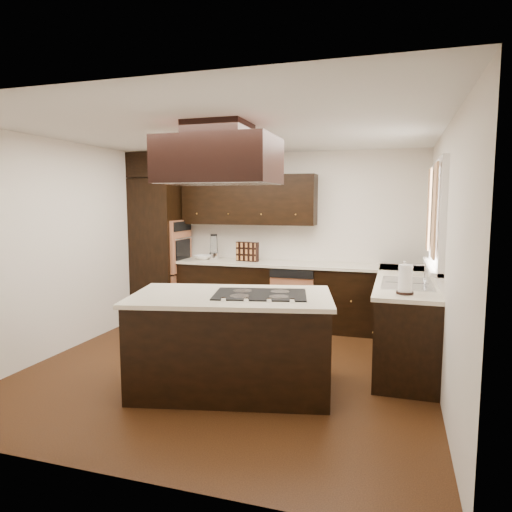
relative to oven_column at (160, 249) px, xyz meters
name	(u,v)px	position (x,y,z in m)	size (l,w,h in m)	color
floor	(231,368)	(1.78, -1.71, -1.07)	(4.20, 4.20, 0.02)	#4F2B11
ceiling	(229,131)	(1.78, -1.71, 1.45)	(4.20, 4.20, 0.02)	silver
wall_back	(279,238)	(1.78, 0.40, 0.19)	(4.20, 0.02, 2.50)	silver
wall_front	(111,289)	(1.78, -3.81, 0.19)	(4.20, 0.02, 2.50)	silver
wall_left	(64,247)	(-0.33, -1.71, 0.19)	(0.02, 4.20, 2.50)	silver
wall_right	(445,260)	(3.88, -1.71, 0.19)	(0.02, 4.20, 2.50)	silver
oven_column	(160,249)	(0.00, 0.00, 0.00)	(0.65, 0.75, 2.12)	black
wall_oven_face	(181,246)	(0.35, 0.00, 0.06)	(0.05, 0.62, 0.78)	#C0724C
base_cabinets_back	(276,295)	(1.81, 0.09, -0.62)	(2.93, 0.60, 0.88)	black
base_cabinets_right	(405,320)	(3.58, -0.80, -0.62)	(0.60, 2.40, 0.88)	black
countertop_back	(276,264)	(1.81, 0.08, -0.16)	(2.93, 0.63, 0.04)	beige
countertop_right	(405,280)	(3.56, -0.80, -0.16)	(0.63, 2.40, 0.04)	beige
upper_cabinets	(248,200)	(1.34, 0.23, 0.75)	(2.00, 0.34, 0.72)	black
dishwasher_front	(291,304)	(2.10, -0.20, -0.66)	(0.60, 0.05, 0.72)	#C0724C
window_frame	(438,215)	(3.85, -1.16, 0.59)	(0.06, 1.32, 1.12)	white
window_pane	(440,215)	(3.87, -1.16, 0.59)	(0.00, 1.20, 1.00)	white
curtain_left	(435,211)	(3.79, -1.57, 0.64)	(0.02, 0.34, 0.90)	#F9E0B7
curtain_right	(429,209)	(3.79, -0.74, 0.64)	(0.02, 0.34, 0.90)	#F9E0B7
sink_rim	(407,283)	(3.58, -1.16, -0.14)	(0.52, 0.84, 0.01)	silver
island	(232,344)	(1.98, -2.24, -0.62)	(1.80, 0.98, 0.88)	black
island_top	(231,297)	(1.98, -2.24, -0.16)	(1.87, 1.05, 0.04)	beige
cooktop	(260,294)	(2.25, -2.18, -0.13)	(0.85, 0.57, 0.01)	black
range_hood	(219,161)	(1.88, -2.25, 1.10)	(1.05, 0.72, 0.42)	black
hood_duct	(218,130)	(1.88, -2.25, 1.38)	(0.55, 0.50, 0.13)	black
blender_base	(214,256)	(0.84, 0.10, -0.09)	(0.15, 0.15, 0.10)	silver
blender_pitcher	(214,244)	(0.84, 0.10, 0.09)	(0.13, 0.13, 0.26)	silver
spice_rack	(247,252)	(1.38, 0.08, 0.00)	(0.34, 0.08, 0.28)	black
mixing_bowl	(203,257)	(0.67, 0.08, -0.11)	(0.26, 0.26, 0.06)	white
soap_bottle	(404,268)	(3.55, -0.58, -0.06)	(0.08, 0.08, 0.17)	white
paper_towel	(405,279)	(3.54, -1.74, 0.00)	(0.13, 0.13, 0.28)	white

